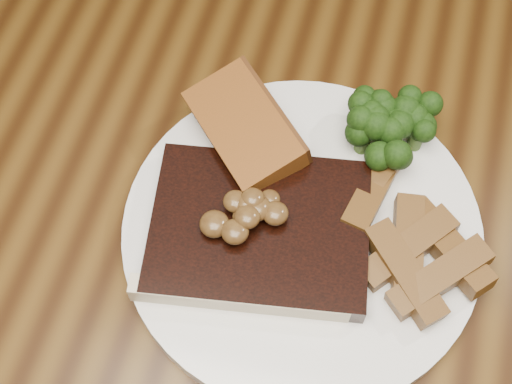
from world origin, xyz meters
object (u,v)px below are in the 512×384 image
steak (260,231)px  potato_wedges (384,235)px  dining_table (269,250)px  plate (302,232)px  garlic_bread (244,141)px

steak → potato_wedges: same height
dining_table → plate: (0.03, -0.02, 0.10)m
steak → potato_wedges: bearing=3.6°
dining_table → garlic_bread: size_ratio=15.29×
dining_table → plate: plate is taller
dining_table → potato_wedges: 0.15m
dining_table → steak: bearing=-90.5°
plate → potato_wedges: size_ratio=2.64×
plate → steak: bearing=-153.2°
plate → garlic_bread: 0.09m
plate → potato_wedges: bearing=5.1°
dining_table → steak: steak is taller
plate → dining_table: bearing=148.0°
plate → steak: 0.04m
dining_table → plate: bearing=-32.0°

